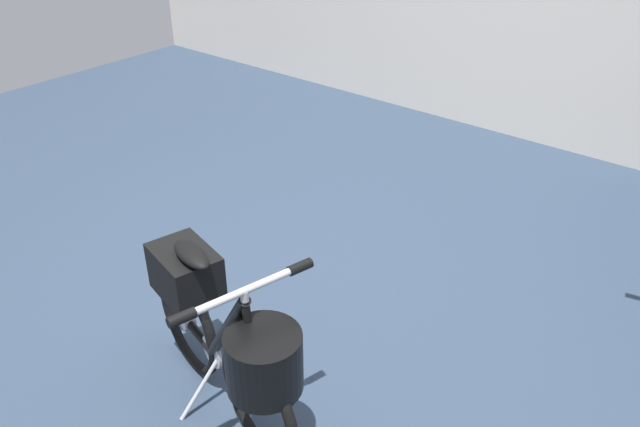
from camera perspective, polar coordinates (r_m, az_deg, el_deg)
The scene contains 2 objects.
ground_plane at distance 3.02m, azimuth -2.24°, elevation -9.84°, with size 8.14×8.14×0.00m, color #2D3D51.
folding_bike_foreground at distance 2.39m, azimuth -8.66°, elevation -10.64°, with size 1.00×0.52×0.73m.
Camera 1 is at (1.53, -1.71, 1.96)m, focal length 35.69 mm.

